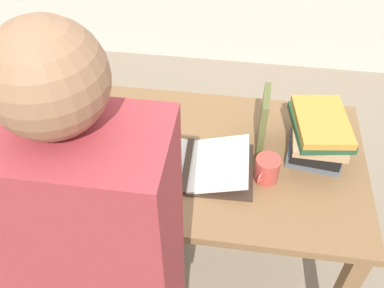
# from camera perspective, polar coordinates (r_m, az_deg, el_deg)

# --- Properties ---
(ground_plane) EXTENTS (12.00, 12.00, 0.00)m
(ground_plane) POSITION_cam_1_polar(r_m,az_deg,el_deg) (2.26, 0.58, -14.60)
(ground_plane) COLOR gray
(reading_desk) EXTENTS (1.29, 0.77, 0.74)m
(reading_desk) POSITION_cam_1_polar(r_m,az_deg,el_deg) (1.74, 0.73, -3.67)
(reading_desk) COLOR brown
(reading_desk) RESTS_ON ground_plane
(open_book) EXTENTS (0.50, 0.30, 0.07)m
(open_book) POSITION_cam_1_polar(r_m,az_deg,el_deg) (1.60, -0.65, -2.57)
(open_book) COLOR #38281E
(open_book) RESTS_ON reading_desk
(book_stack_tall) EXTENTS (0.24, 0.30, 0.17)m
(book_stack_tall) POSITION_cam_1_polar(r_m,az_deg,el_deg) (1.68, 16.46, 1.16)
(book_stack_tall) COLOR slate
(book_stack_tall) RESTS_ON reading_desk
(book_standing_upright) EXTENTS (0.03, 0.16, 0.24)m
(book_standing_upright) POSITION_cam_1_polar(r_m,az_deg,el_deg) (1.64, 9.48, 3.06)
(book_standing_upright) COLOR brown
(book_standing_upright) RESTS_ON reading_desk
(reading_lamp) EXTENTS (0.15, 0.15, 0.41)m
(reading_lamp) POSITION_cam_1_polar(r_m,az_deg,el_deg) (1.74, -15.47, 12.07)
(reading_lamp) COLOR #ADADB2
(reading_lamp) RESTS_ON reading_desk
(coffee_mug) EXTENTS (0.09, 0.12, 0.10)m
(coffee_mug) POSITION_cam_1_polar(r_m,az_deg,el_deg) (1.57, 9.95, -3.31)
(coffee_mug) COLOR #B74238
(coffee_mug) RESTS_ON reading_desk
(pencil) EXTENTS (0.02, 0.14, 0.01)m
(pencil) POSITION_cam_1_polar(r_m,az_deg,el_deg) (1.51, -5.03, -7.89)
(pencil) COLOR gold
(pencil) RESTS_ON reading_desk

